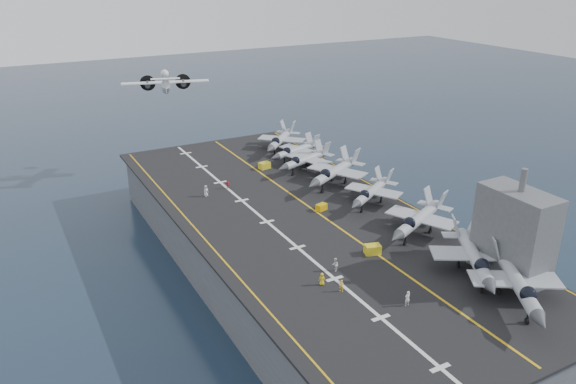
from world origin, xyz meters
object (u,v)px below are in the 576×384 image
fighter_jet_0 (518,281)px  tow_cart_a (373,249)px  transport_plane (166,87)px  island_superstructure (516,224)px

fighter_jet_0 → tow_cart_a: fighter_jet_0 is taller
fighter_jet_0 → transport_plane: transport_plane is taller
island_superstructure → transport_plane: (-19.33, 86.97, 3.82)m
tow_cart_a → transport_plane: size_ratio=0.11×
island_superstructure → transport_plane: island_superstructure is taller
transport_plane → island_superstructure: bearing=-77.5°
island_superstructure → tow_cart_a: size_ratio=5.84×
island_superstructure → fighter_jet_0: bearing=-131.4°
tow_cart_a → transport_plane: bearing=95.3°
island_superstructure → tow_cart_a: 19.45m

